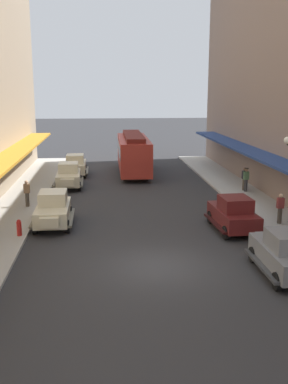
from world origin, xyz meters
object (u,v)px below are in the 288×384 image
Objects in this scene: parked_car_0 at (69,175)px; parked_car_1 at (75,165)px; pedestrian_2 at (280,208)px; parked_car_2 at (233,213)px; parked_car_3 at (53,208)px; pedestrian_1 at (246,179)px; pedestrian_3 at (27,193)px; fire_hydrant at (19,228)px; streetcar at (133,152)px; pedestrian_4 at (244,179)px; parked_car_4 at (286,252)px.

parked_car_0 and parked_car_1 have the same top height.
parked_car_2 is at bearing -168.88° from pedestrian_2.
parked_car_2 and parked_car_3 have the same top height.
pedestrian_3 is at bearing -169.08° from pedestrian_1.
pedestrian_3 is at bearing 95.06° from fire_hydrant.
parked_car_2 is at bearing -61.01° from parked_car_1.
pedestrian_1 is 1.02× the size of pedestrian_2.
streetcar is 5.77× the size of pedestrian_1.
pedestrian_4 is at bearing 12.25° from pedestrian_3.
pedestrian_1 is 1.02× the size of pedestrian_4.
pedestrian_2 is at bearing -5.99° from parked_car_3.
parked_car_0 is at bearing 119.12° from parked_car_4.
parked_car_1 is 14.72m from pedestrian_1.
parked_car_3 reaches higher than pedestrian_1.
parked_car_2 is 17.31m from streetcar.
pedestrian_4 is at bearing 92.36° from pedestrian_1.
parked_car_0 is 14.80m from parked_car_2.
parked_car_0 is 2.62× the size of pedestrian_2.
parked_car_1 is at bearing 118.99° from parked_car_2.
streetcar is at bearing 103.42° from parked_car_2.
pedestrian_4 is (7.36, -8.14, -0.91)m from streetcar.
parked_car_3 is 14.48m from pedestrian_4.
fire_hydrant is at bearing -96.36° from parked_car_1.
parked_car_0 is 1.01× the size of parked_car_4.
pedestrian_4 is at bearing -31.61° from parked_car_1.
parked_car_3 and parked_car_4 have the same top height.
parked_car_2 is 1.01× the size of parked_car_4.
streetcar reaches higher than pedestrian_1.
pedestrian_4 is (14.71, 3.19, 0.00)m from pedestrian_3.
parked_car_0 is 19.84m from parked_car_4.
parked_car_3 is at bearing -91.55° from parked_car_1.
pedestrian_1 is (7.37, -8.50, -0.89)m from streetcar.
parked_car_4 is 14.42m from pedestrian_1.
fire_hydrant is 16.61m from pedestrian_1.
pedestrian_1 is at bearing 78.10° from parked_car_4.
parked_car_2 is at bearing -25.70° from pedestrian_3.
parked_car_0 is at bearing -93.01° from parked_car_1.
parked_car_2 reaches higher than pedestrian_3.
parked_car_0 is at bearing 89.16° from parked_car_3.
pedestrian_3 is (-14.73, -2.84, -0.02)m from pedestrian_1.
parked_car_3 is 2.56m from fire_hydrant.
pedestrian_3 is (-14.08, 4.94, 0.00)m from pedestrian_2.
pedestrian_3 is (-2.10, -6.06, 0.05)m from parked_car_0.
parked_car_4 is 2.60× the size of pedestrian_3.
parked_car_4 is at bearing -78.98° from streetcar.
parked_car_4 is 2.56× the size of pedestrian_1.
pedestrian_2 is 14.92m from pedestrian_3.
pedestrian_4 is (12.75, 6.86, 0.05)m from parked_car_3.
pedestrian_1 is at bearing 31.10° from fire_hydrant.
parked_car_1 is 14.47m from parked_car_3.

